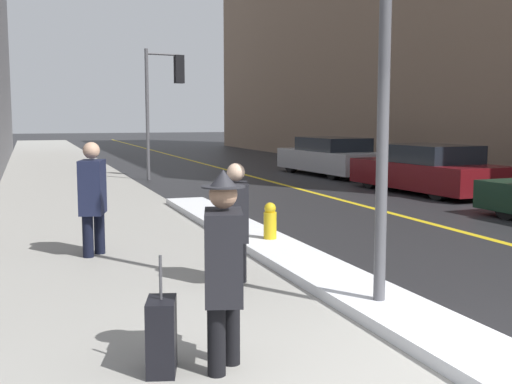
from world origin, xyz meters
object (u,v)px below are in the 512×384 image
Objects in this scene: pedestrian_in_fedora at (224,263)px; fire_hydrant at (270,225)px; rolling_suitcase at (162,337)px; traffic_light_near at (166,86)px; pedestrian_trailing at (236,218)px; parked_car_silver at (331,157)px; parked_car_maroon at (427,170)px; pedestrian_nearside at (93,193)px.

pedestrian_in_fedora reaches higher than fire_hydrant.
traffic_light_near is at bearing -176.02° from rolling_suitcase.
pedestrian_in_fedora reaches higher than pedestrian_trailing.
traffic_light_near is 0.83× the size of parked_car_silver.
parked_car_maroon is (5.73, -6.07, -2.39)m from traffic_light_near.
pedestrian_in_fedora is 0.34× the size of parked_car_maroon.
pedestrian_nearside reaches higher than parked_car_silver.
fire_hydrant is (2.63, -0.25, -0.57)m from pedestrian_nearside.
rolling_suitcase is (-3.33, -15.76, -2.70)m from traffic_light_near.
pedestrian_nearside is at bearing 114.57° from parked_car_maroon.
parked_car_silver is (-0.07, 5.59, 0.02)m from parked_car_maroon.
pedestrian_in_fedora reaches higher than rolling_suitcase.
pedestrian_in_fedora reaches higher than parked_car_maroon.
pedestrian_in_fedora is 2.30× the size of fire_hydrant.
pedestrian_trailing is 2.67m from pedestrian_nearside.
pedestrian_in_fedora is 17.57m from parked_car_silver.
fire_hydrant is (1.19, 1.99, -0.47)m from pedestrian_trailing.
traffic_light_near is at bearing 178.95° from pedestrian_nearside.
parked_car_silver is (7.63, 12.94, -0.19)m from pedestrian_trailing.
parked_car_silver is at bearing 165.38° from pedestrian_trailing.
traffic_light_near is 5.92× the size of fire_hydrant.
pedestrian_trailing is at bearing 165.67° from rolling_suitcase.
pedestrian_in_fedora is at bearing 147.09° from parked_car_silver.
parked_car_silver is 5.27× the size of rolling_suitcase.
fire_hydrant is at bearing 100.44° from pedestrian_nearside.
parked_car_maroon reaches higher than fire_hydrant.
pedestrian_in_fedora is 0.75m from rolling_suitcase.
fire_hydrant is at bearing -102.98° from traffic_light_near.
pedestrian_in_fedora is 4.71m from pedestrian_nearside.
parked_car_silver is (8.51, 15.37, -0.24)m from pedestrian_in_fedora.
rolling_suitcase is (-0.48, 0.09, -0.57)m from pedestrian_in_fedora.
pedestrian_nearside reaches higher than parked_car_maroon.
traffic_light_near reaches higher than pedestrian_nearside.
traffic_light_near is 2.50× the size of pedestrian_nearside.
rolling_suitcase is 5.03m from fire_hydrant.
pedestrian_in_fedora is at bearing 134.13° from parked_car_maroon.
pedestrian_nearside is (-0.56, 4.68, 0.04)m from pedestrian_in_fedora.
pedestrian_trailing is at bearing -107.43° from traffic_light_near.
pedestrian_nearside is 0.33× the size of parked_car_silver.
pedestrian_trailing reaches higher than parked_car_maroon.
parked_car_maroon is 8.43m from fire_hydrant.
parked_car_maroon is at bearing 135.07° from pedestrian_nearside.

